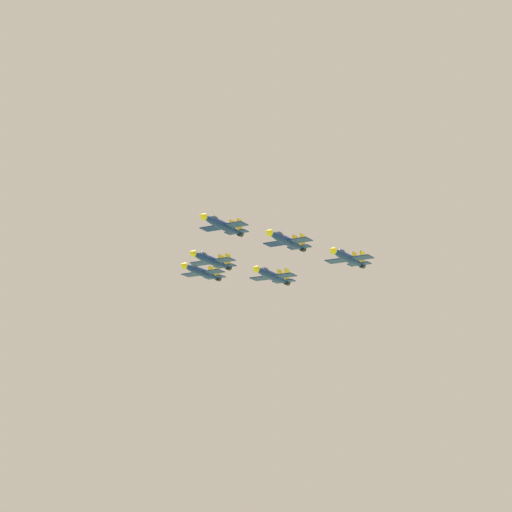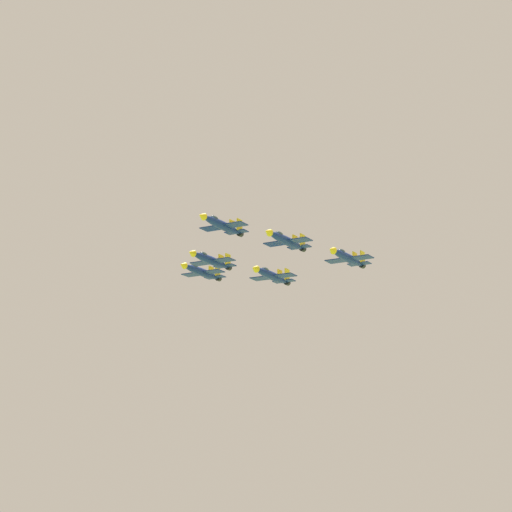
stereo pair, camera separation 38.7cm
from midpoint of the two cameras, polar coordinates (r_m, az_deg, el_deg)
jet_lead at (r=227.27m, az=-1.93°, el=1.81°), size 16.16×13.16×3.90m
jet_left_wingman at (r=232.10m, az=1.79°, el=0.91°), size 16.50×13.58×3.99m
jet_right_wingman at (r=241.31m, az=-2.57°, el=-0.24°), size 16.17×13.28×3.91m
jet_left_outer at (r=237.77m, az=5.35°, el=-0.09°), size 16.57×13.63×4.01m
jet_right_outer at (r=256.81m, az=-3.12°, el=-0.91°), size 16.46×13.41×3.97m
jet_slot_rear at (r=245.98m, az=0.95°, el=-1.13°), size 16.95×13.41×4.05m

